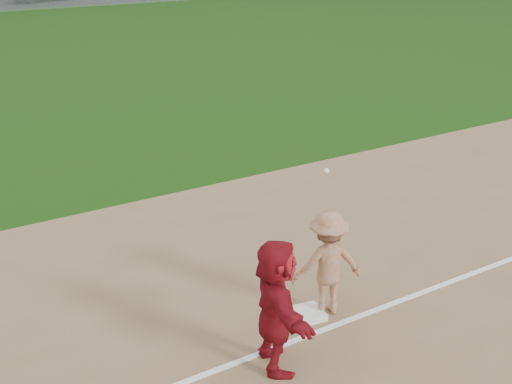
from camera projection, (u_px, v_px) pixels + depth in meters
ground at (306, 300)px, 10.00m from camera, size 160.00×160.00×0.00m
foul_line at (338, 324)px, 9.36m from camera, size 60.00×0.10×0.01m
first_base at (308, 314)px, 9.53m from camera, size 0.51×0.51×0.10m
base_runner at (276, 306)px, 8.15m from camera, size 1.04×1.79×1.84m
first_base_play at (328, 263)px, 9.38m from camera, size 1.18×0.89×2.25m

